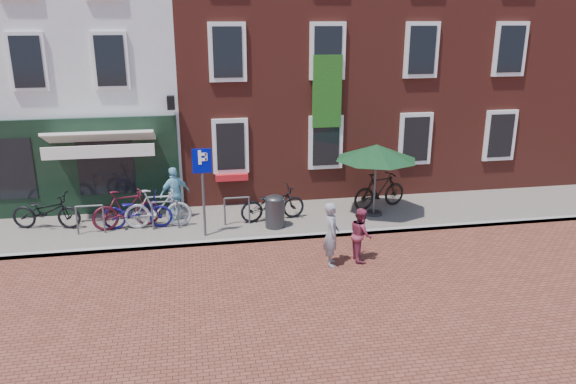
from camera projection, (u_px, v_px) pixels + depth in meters
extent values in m
plane|color=brown|center=(223.00, 245.00, 14.71)|extent=(80.00, 80.00, 0.00)
cube|color=slate|center=(254.00, 221.00, 16.28)|extent=(24.00, 3.00, 0.10)
cube|color=silver|center=(59.00, 56.00, 19.07)|extent=(8.00, 8.00, 9.00)
cube|color=maroon|center=(260.00, 39.00, 20.11)|extent=(6.00, 8.00, 10.00)
cube|color=maroon|center=(416.00, 38.00, 21.14)|extent=(6.00, 8.00, 10.00)
cube|color=maroon|center=(567.00, 50.00, 22.40)|extent=(7.00, 8.00, 9.00)
cylinder|color=#363639|center=(275.00, 213.00, 15.58)|extent=(0.55, 0.55, 0.82)
ellipsoid|color=#363639|center=(275.00, 197.00, 15.44)|extent=(0.55, 0.55, 0.25)
cylinder|color=#4C4C4F|center=(203.00, 196.00, 14.74)|extent=(0.07, 0.07, 2.28)
cube|color=#000995|center=(202.00, 161.00, 14.43)|extent=(0.50, 0.04, 0.65)
cylinder|color=#4C4C4F|center=(373.00, 213.00, 16.68)|extent=(0.50, 0.50, 0.08)
cylinder|color=#4C4C4F|center=(375.00, 182.00, 16.38)|extent=(0.06, 0.06, 2.03)
cone|color=#143C1D|center=(377.00, 149.00, 16.08)|extent=(2.41, 2.41, 0.45)
imported|color=gray|center=(331.00, 234.00, 13.32)|extent=(0.46, 0.63, 1.59)
imported|color=#872D43|center=(361.00, 234.00, 13.64)|extent=(0.54, 0.67, 1.34)
imported|color=#80CDE4|center=(175.00, 194.00, 16.05)|extent=(1.00, 0.77, 1.58)
imported|color=black|center=(46.00, 211.00, 15.46)|extent=(2.02, 1.03, 1.01)
imported|color=#4E101D|center=(126.00, 209.00, 15.46)|extent=(1.94, 0.93, 1.12)
imported|color=#140F5A|center=(137.00, 211.00, 15.48)|extent=(1.95, 0.76, 1.01)
imported|color=#A8A8AB|center=(158.00, 208.00, 15.51)|extent=(1.88, 0.57, 1.12)
imported|color=black|center=(273.00, 203.00, 16.09)|extent=(2.00, 0.95, 1.01)
imported|color=black|center=(380.00, 190.00, 17.12)|extent=(1.94, 1.03, 1.12)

